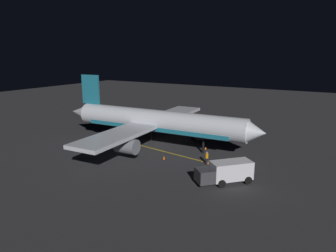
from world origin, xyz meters
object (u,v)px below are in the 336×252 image
(baggage_truck, at_px, (226,172))
(traffic_cone_under_wing, at_px, (164,158))
(traffic_cone_near_left, at_px, (206,148))
(traffic_cone_near_right, at_px, (208,162))
(airliner, at_px, (154,122))
(catering_truck, at_px, (196,131))
(ground_crew_worker, at_px, (207,158))

(baggage_truck, relative_size, traffic_cone_under_wing, 11.09)
(traffic_cone_near_left, distance_m, traffic_cone_near_right, 6.38)
(traffic_cone_near_right, bearing_deg, airliner, -107.93)
(traffic_cone_near_left, relative_size, traffic_cone_near_right, 1.00)
(baggage_truck, height_order, catering_truck, baggage_truck)
(traffic_cone_near_right, relative_size, traffic_cone_under_wing, 1.00)
(traffic_cone_near_right, distance_m, traffic_cone_under_wing, 6.13)
(traffic_cone_under_wing, bearing_deg, traffic_cone_near_right, 103.56)
(catering_truck, xyz_separation_m, traffic_cone_near_left, (5.33, 4.14, -1.00))
(airliner, height_order, baggage_truck, airliner)
(traffic_cone_near_right, height_order, traffic_cone_under_wing, same)
(airliner, xyz_separation_m, traffic_cone_near_right, (3.50, 10.82, -3.63))
(traffic_cone_near_left, bearing_deg, airliner, -74.50)
(traffic_cone_near_left, bearing_deg, traffic_cone_under_wing, -23.68)
(catering_truck, bearing_deg, traffic_cone_under_wing, 4.58)
(ground_crew_worker, xyz_separation_m, traffic_cone_near_left, (-5.82, -2.71, -0.64))
(traffic_cone_near_right, bearing_deg, traffic_cone_under_wing, -76.44)
(traffic_cone_near_left, bearing_deg, traffic_cone_near_right, 26.19)
(baggage_truck, xyz_separation_m, traffic_cone_under_wing, (-3.07, -10.15, -1.04))
(traffic_cone_near_right, bearing_deg, catering_truck, -147.82)
(airliner, bearing_deg, traffic_cone_under_wing, 44.58)
(ground_crew_worker, height_order, traffic_cone_under_wing, ground_crew_worker)
(airliner, height_order, traffic_cone_under_wing, airliner)
(catering_truck, bearing_deg, ground_crew_worker, 31.56)
(airliner, relative_size, ground_crew_worker, 19.86)
(ground_crew_worker, bearing_deg, traffic_cone_near_left, -155.04)
(traffic_cone_under_wing, bearing_deg, traffic_cone_near_left, 156.32)
(ground_crew_worker, bearing_deg, traffic_cone_near_right, 133.60)
(airliner, relative_size, catering_truck, 6.24)
(baggage_truck, bearing_deg, traffic_cone_near_left, -145.58)
(traffic_cone_near_left, distance_m, traffic_cone_under_wing, 7.82)
(ground_crew_worker, xyz_separation_m, traffic_cone_near_right, (-0.10, 0.11, -0.64))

